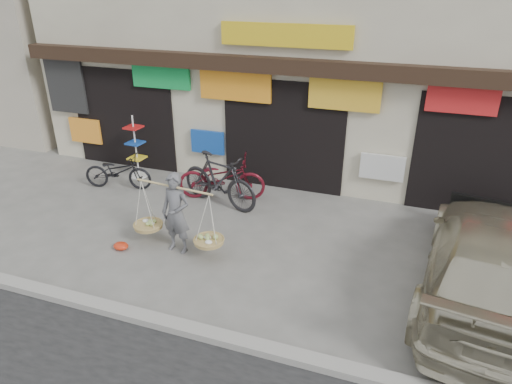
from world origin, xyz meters
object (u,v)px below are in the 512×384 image
(bike_2, at_px, (222,178))
(bike_0, at_px, (118,172))
(display_rack, at_px, (136,152))
(bike_1, at_px, (219,180))
(suv, at_px, (493,262))
(street_vendor, at_px, (176,216))

(bike_2, bearing_deg, bike_0, 81.03)
(bike_2, bearing_deg, display_rack, 63.66)
(bike_1, height_order, bike_2, bike_1)
(bike_0, relative_size, suv, 0.33)
(display_rack, bearing_deg, bike_0, -93.22)
(street_vendor, height_order, bike_0, street_vendor)
(bike_0, distance_m, bike_2, 2.71)
(bike_1, relative_size, display_rack, 1.25)
(street_vendor, distance_m, display_rack, 3.99)
(bike_0, xyz_separation_m, display_rack, (0.05, 0.81, 0.22))
(street_vendor, relative_size, display_rack, 1.16)
(bike_0, height_order, bike_2, bike_2)
(bike_0, bearing_deg, suv, -113.47)
(bike_0, bearing_deg, bike_2, -95.19)
(street_vendor, bearing_deg, bike_0, 148.66)
(bike_1, bearing_deg, suv, -90.61)
(bike_2, distance_m, display_rack, 2.70)
(bike_1, relative_size, bike_2, 1.02)
(suv, height_order, display_rack, display_rack)
(bike_0, height_order, bike_1, bike_1)
(street_vendor, xyz_separation_m, bike_0, (-2.79, 2.08, -0.30))
(bike_1, xyz_separation_m, display_rack, (-2.72, 0.83, 0.04))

